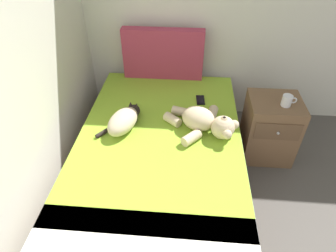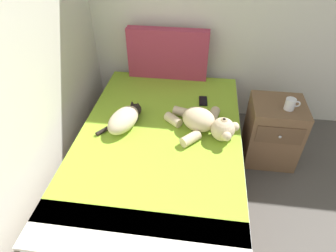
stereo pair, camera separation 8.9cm
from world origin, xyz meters
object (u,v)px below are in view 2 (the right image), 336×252
(cell_phone, at_px, (203,101))
(teddy_bear, at_px, (205,123))
(bed, at_px, (160,158))
(nightstand, at_px, (272,132))
(patterned_cushion, at_px, (168,54))
(mug, at_px, (290,104))
(cat, at_px, (125,119))

(cell_phone, bearing_deg, teddy_bear, -86.29)
(bed, relative_size, cell_phone, 13.08)
(teddy_bear, bearing_deg, nightstand, 26.59)
(patterned_cushion, height_order, mug, patterned_cushion)
(cat, bearing_deg, cell_phone, 35.75)
(bed, bearing_deg, mug, 19.23)
(cat, distance_m, cell_phone, 0.75)
(bed, distance_m, mug, 1.13)
(cell_phone, bearing_deg, cat, -144.25)
(bed, distance_m, nightstand, 1.03)
(mug, bearing_deg, nightstand, 134.49)
(patterned_cushion, bearing_deg, cell_phone, -47.38)
(cat, bearing_deg, bed, -16.53)
(patterned_cushion, height_order, nightstand, patterned_cushion)
(cat, distance_m, mug, 1.32)
(bed, relative_size, mug, 16.59)
(cat, height_order, teddy_bear, teddy_bear)
(patterned_cushion, height_order, cell_phone, patterned_cushion)
(nightstand, bearing_deg, mug, -45.51)
(teddy_bear, bearing_deg, cell_phone, 93.71)
(nightstand, height_order, mug, mug)
(cat, height_order, nightstand, cat)
(cat, height_order, cell_phone, cat)
(bed, height_order, cat, cat)
(mug, bearing_deg, teddy_bear, -159.61)
(teddy_bear, bearing_deg, patterned_cushion, 116.02)
(nightstand, bearing_deg, cat, -165.38)
(patterned_cushion, relative_size, nightstand, 1.32)
(patterned_cushion, xyz_separation_m, cat, (-0.23, -0.84, -0.17))
(teddy_bear, xyz_separation_m, mug, (0.66, 0.25, 0.07))
(patterned_cushion, relative_size, cell_phone, 5.09)
(teddy_bear, relative_size, cell_phone, 3.86)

